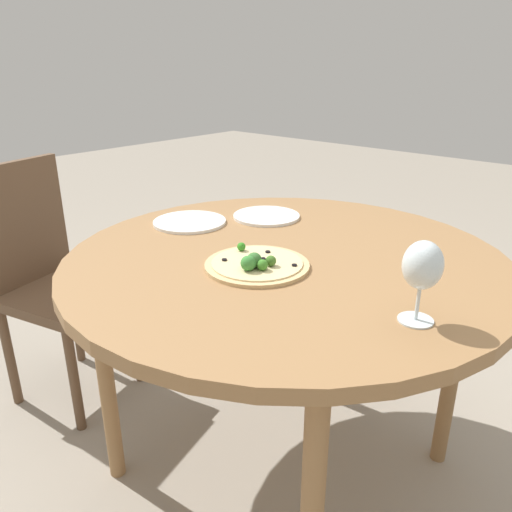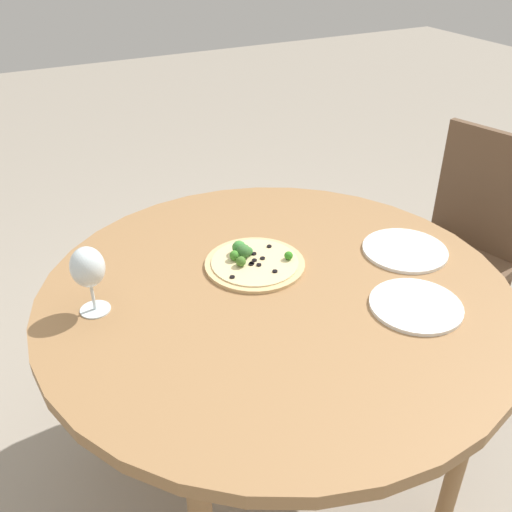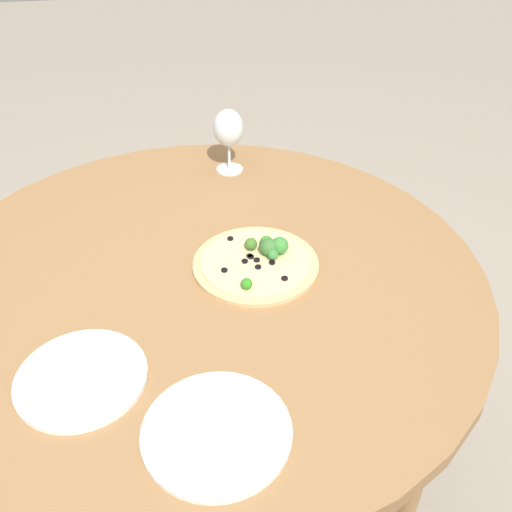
{
  "view_description": "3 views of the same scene",
  "coord_description": "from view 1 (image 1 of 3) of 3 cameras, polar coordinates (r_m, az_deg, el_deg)",
  "views": [
    {
      "loc": [
        -0.81,
        1.04,
        1.28
      ],
      "look_at": [
        0.0,
        0.12,
        0.8
      ],
      "focal_mm": 35.0,
      "sensor_mm": 36.0,
      "label": 1
    },
    {
      "loc": [
        -0.61,
        -1.06,
        1.63
      ],
      "look_at": [
        0.0,
        0.12,
        0.8
      ],
      "focal_mm": 40.0,
      "sensor_mm": 36.0,
      "label": 2
    },
    {
      "loc": [
        0.98,
        -0.04,
        1.55
      ],
      "look_at": [
        0.0,
        0.12,
        0.8
      ],
      "focal_mm": 40.0,
      "sensor_mm": 36.0,
      "label": 3
    }
  ],
  "objects": [
    {
      "name": "ground_plane",
      "position": [
        1.84,
        2.83,
        -22.7
      ],
      "size": [
        12.0,
        12.0,
        0.0
      ],
      "primitive_type": "plane",
      "color": "gray"
    },
    {
      "name": "dining_table",
      "position": [
        1.44,
        3.35,
        -2.11
      ],
      "size": [
        1.24,
        1.24,
        0.77
      ],
      "color": "olive",
      "rests_on": "ground_plane"
    },
    {
      "name": "chair",
      "position": [
        2.08,
        -22.37,
        -2.08
      ],
      "size": [
        0.49,
        0.49,
        0.94
      ],
      "rotation": [
        0.0,
        0.0,
        -1.32
      ],
      "color": "brown",
      "rests_on": "ground_plane"
    },
    {
      "name": "pizza",
      "position": [
        1.32,
        -0.04,
        -0.87
      ],
      "size": [
        0.28,
        0.28,
        0.05
      ],
      "color": "tan",
      "rests_on": "dining_table"
    },
    {
      "name": "wine_glass",
      "position": [
        1.06,
        18.5,
        -1.21
      ],
      "size": [
        0.08,
        0.08,
        0.18
      ],
      "color": "silver",
      "rests_on": "dining_table"
    },
    {
      "name": "plate_near",
      "position": [
        1.69,
        -7.59,
        3.89
      ],
      "size": [
        0.24,
        0.24,
        0.01
      ],
      "color": "white",
      "rests_on": "dining_table"
    },
    {
      "name": "plate_far",
      "position": [
        1.74,
        1.2,
        4.59
      ],
      "size": [
        0.23,
        0.23,
        0.01
      ],
      "color": "white",
      "rests_on": "dining_table"
    }
  ]
}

